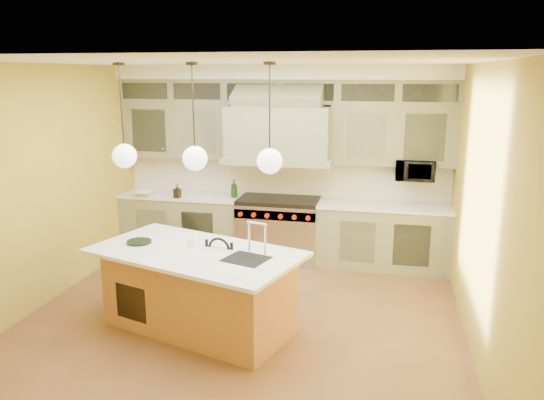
% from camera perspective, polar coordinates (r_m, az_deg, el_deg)
% --- Properties ---
extents(floor, '(5.00, 5.00, 0.00)m').
position_cam_1_polar(floor, '(6.29, -3.36, -12.82)').
color(floor, brown).
rests_on(floor, ground).
extents(ceiling, '(5.00, 5.00, 0.00)m').
position_cam_1_polar(ceiling, '(5.64, -3.78, 14.61)').
color(ceiling, white).
rests_on(ceiling, wall_back).
extents(wall_back, '(5.00, 0.00, 5.00)m').
position_cam_1_polar(wall_back, '(8.18, 1.26, 4.08)').
color(wall_back, gold).
rests_on(wall_back, ground).
extents(wall_front, '(5.00, 0.00, 5.00)m').
position_cam_1_polar(wall_front, '(3.57, -14.76, -8.94)').
color(wall_front, gold).
rests_on(wall_front, ground).
extents(wall_left, '(0.00, 5.00, 5.00)m').
position_cam_1_polar(wall_left, '(6.91, -23.93, 1.16)').
color(wall_left, gold).
rests_on(wall_left, ground).
extents(wall_right, '(0.00, 5.00, 5.00)m').
position_cam_1_polar(wall_right, '(5.66, 21.58, -1.13)').
color(wall_right, gold).
rests_on(wall_right, ground).
extents(back_cabinetry, '(5.00, 0.77, 2.90)m').
position_cam_1_polar(back_cabinetry, '(7.93, 0.88, 3.63)').
color(back_cabinetry, gray).
rests_on(back_cabinetry, floor).
extents(range, '(1.20, 0.74, 0.96)m').
position_cam_1_polar(range, '(8.06, 0.73, -3.10)').
color(range, silver).
rests_on(range, floor).
extents(kitchen_island, '(2.51, 1.82, 1.35)m').
position_cam_1_polar(kitchen_island, '(5.99, -7.79, -9.36)').
color(kitchen_island, '#AB6A3C').
rests_on(kitchen_island, floor).
extents(counter_stool, '(0.42, 0.42, 1.04)m').
position_cam_1_polar(counter_stool, '(5.87, -6.22, -8.59)').
color(counter_stool, black).
rests_on(counter_stool, floor).
extents(microwave, '(0.54, 0.37, 0.30)m').
position_cam_1_polar(microwave, '(7.80, 15.11, 3.15)').
color(microwave, black).
rests_on(microwave, back_cabinetry).
extents(oil_bottle_a, '(0.11, 0.11, 0.27)m').
position_cam_1_polar(oil_bottle_a, '(8.09, -4.10, 1.23)').
color(oil_bottle_a, black).
rests_on(oil_bottle_a, back_cabinetry).
extents(oil_bottle_b, '(0.11, 0.11, 0.21)m').
position_cam_1_polar(oil_bottle_b, '(8.17, -10.16, 0.95)').
color(oil_bottle_b, black).
rests_on(oil_bottle_b, back_cabinetry).
extents(fruit_bowl, '(0.31, 0.31, 0.07)m').
position_cam_1_polar(fruit_bowl, '(8.39, -13.51, 0.65)').
color(fruit_bowl, silver).
rests_on(fruit_bowl, back_cabinetry).
extents(cup, '(0.11, 0.11, 0.09)m').
position_cam_1_polar(cup, '(5.96, -8.68, -4.47)').
color(cup, white).
rests_on(cup, kitchen_island).
extents(pendant_left, '(0.26, 0.26, 1.11)m').
position_cam_1_polar(pendant_left, '(5.92, -15.59, 4.87)').
color(pendant_left, '#2D2319').
rests_on(pendant_left, ceiling).
extents(pendant_center, '(0.26, 0.26, 1.11)m').
position_cam_1_polar(pendant_center, '(5.59, -8.30, 4.74)').
color(pendant_center, '#2D2319').
rests_on(pendant_center, ceiling).
extents(pendant_right, '(0.26, 0.26, 1.11)m').
position_cam_1_polar(pendant_right, '(5.37, -0.25, 4.52)').
color(pendant_right, '#2D2319').
rests_on(pendant_right, ceiling).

